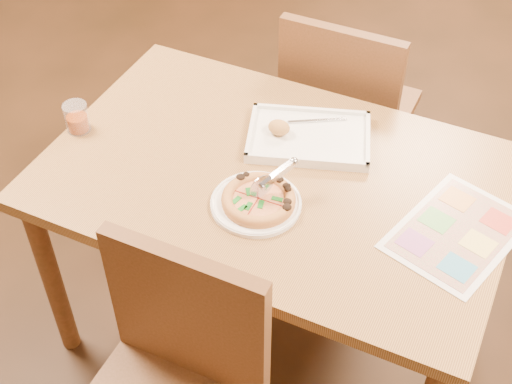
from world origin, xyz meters
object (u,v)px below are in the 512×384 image
at_px(glass_tumbler, 77,119).
at_px(pizza_cutter, 273,178).
at_px(menu, 457,232).
at_px(plate, 256,204).
at_px(dining_table, 275,195).
at_px(appetizer_tray, 306,137).
at_px(chair_far, 345,100).
at_px(chair_near, 172,372).
at_px(pizza, 259,199).

bearing_deg(glass_tumbler, pizza_cutter, -1.85).
bearing_deg(menu, pizza_cutter, -169.62).
xyz_separation_m(plate, menu, (0.51, 0.13, -0.00)).
bearing_deg(pizza_cutter, dining_table, 51.54).
bearing_deg(dining_table, appetizer_tray, 81.66).
relative_size(dining_table, appetizer_tray, 3.13).
height_order(pizza_cutter, glass_tumbler, pizza_cutter).
bearing_deg(pizza_cutter, chair_far, 34.65).
bearing_deg(glass_tumbler, menu, 3.42).
relative_size(dining_table, chair_far, 2.77).
bearing_deg(chair_far, pizza_cutter, 92.82).
height_order(dining_table, menu, menu).
relative_size(chair_near, chair_far, 1.00).
xyz_separation_m(chair_near, pizza, (0.01, 0.46, 0.18)).
bearing_deg(chair_near, dining_table, 90.00).
relative_size(appetizer_tray, glass_tumbler, 4.60).
xyz_separation_m(pizza_cutter, glass_tumbler, (-0.65, 0.02, -0.04)).
distance_m(chair_near, glass_tumbler, 0.83).
bearing_deg(pizza, chair_far, 90.93).
bearing_deg(menu, pizza, -165.56).
relative_size(plate, pizza_cutter, 1.96).
distance_m(glass_tumbler, menu, 1.13).
distance_m(pizza_cutter, menu, 0.50).
relative_size(dining_table, pizza, 6.51).
bearing_deg(pizza, plate, -169.45).
bearing_deg(menu, plate, -165.61).
height_order(plate, menu, plate).
bearing_deg(plate, dining_table, 92.16).
bearing_deg(pizza, chair_near, -91.49).
distance_m(dining_table, pizza_cutter, 0.19).
height_order(appetizer_tray, menu, appetizer_tray).
xyz_separation_m(chair_far, pizza_cutter, (0.03, -0.70, 0.23)).
distance_m(appetizer_tray, glass_tumbler, 0.68).
bearing_deg(chair_far, plate, 90.41).
distance_m(dining_table, pizza, 0.18).
relative_size(plate, pizza, 1.23).
xyz_separation_m(dining_table, glass_tumbler, (-0.61, -0.07, 0.12)).
xyz_separation_m(dining_table, appetizer_tray, (0.02, 0.17, 0.10)).
bearing_deg(plate, chair_near, -90.65).
relative_size(chair_near, plate, 1.92).
height_order(pizza, appetizer_tray, appetizer_tray).
relative_size(dining_table, chair_near, 2.77).
distance_m(pizza, pizza_cutter, 0.07).
distance_m(chair_far, pizza_cutter, 0.74).
distance_m(pizza_cutter, glass_tumbler, 0.65).
bearing_deg(appetizer_tray, chair_far, 93.26).
bearing_deg(chair_near, pizza, 88.51).
xyz_separation_m(pizza_cutter, menu, (0.48, 0.09, -0.07)).
bearing_deg(chair_far, appetizer_tray, 93.26).
height_order(dining_table, chair_far, chair_far).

